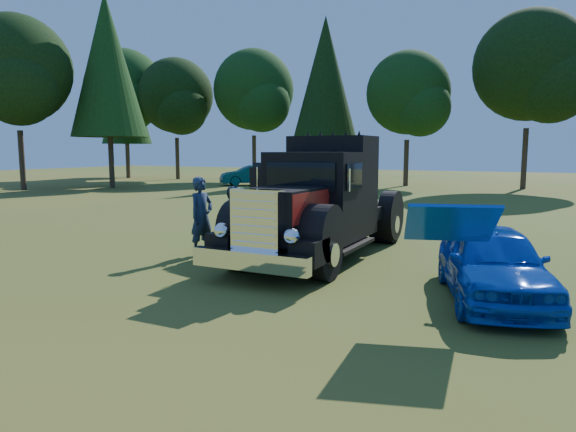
# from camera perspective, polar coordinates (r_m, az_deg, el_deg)

# --- Properties ---
(ground) EXTENTS (120.00, 120.00, 0.00)m
(ground) POSITION_cam_1_polar(r_m,az_deg,el_deg) (10.64, -4.66, -7.09)
(ground) COLOR #2C5118
(ground) RESTS_ON ground
(treeline) EXTENTS (72.10, 24.04, 13.84)m
(treeline) POSITION_cam_1_polar(r_m,az_deg,el_deg) (38.30, 9.91, 14.84)
(treeline) COLOR #2D2116
(treeline) RESTS_ON ground
(diamond_t_truck) EXTENTS (3.35, 7.16, 3.00)m
(diamond_t_truck) POSITION_cam_1_polar(r_m,az_deg,el_deg) (12.63, 3.45, 1.11)
(diamond_t_truck) COLOR black
(diamond_t_truck) RESTS_ON ground
(hotrod_coupe) EXTENTS (2.65, 4.37, 1.89)m
(hotrod_coupe) POSITION_cam_1_polar(r_m,az_deg,el_deg) (9.73, 21.76, -4.84)
(hotrod_coupe) COLOR #071D9B
(hotrod_coupe) RESTS_ON ground
(spectator_near) EXTENTS (0.57, 0.78, 1.98)m
(spectator_near) POSITION_cam_1_polar(r_m,az_deg,el_deg) (13.08, -9.58, -0.03)
(spectator_near) COLOR #1D2445
(spectator_near) RESTS_ON ground
(spectator_far) EXTENTS (0.79, 0.94, 1.73)m
(spectator_far) POSITION_cam_1_polar(r_m,az_deg,el_deg) (13.30, -5.89, -0.40)
(spectator_far) COLOR #1A1E3E
(spectator_far) RESTS_ON ground
(distant_teal_car) EXTENTS (4.39, 4.30, 1.50)m
(distant_teal_car) POSITION_cam_1_polar(r_m,az_deg,el_deg) (39.45, -4.20, 4.54)
(distant_teal_car) COLOR #082734
(distant_teal_car) RESTS_ON ground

